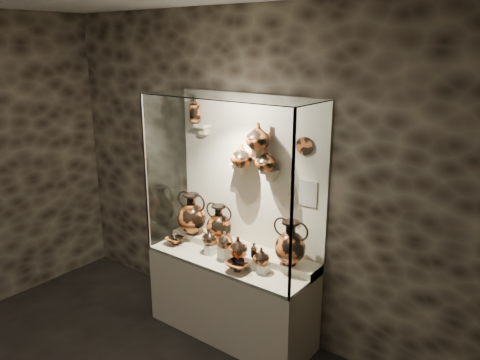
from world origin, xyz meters
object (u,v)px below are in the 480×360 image
(amphora_right, at_px, (290,243))
(kylix_right, at_px, (238,266))
(ovoid_vase_b, at_px, (258,136))
(jug_c, at_px, (238,246))
(kylix_left, at_px, (175,240))
(lekythos_small, at_px, (254,250))
(amphora_left, at_px, (192,214))
(jug_e, at_px, (261,256))
(lekythos_tall, at_px, (195,108))
(ovoid_vase_a, at_px, (242,155))
(jug_b, at_px, (225,240))
(amphora_mid, at_px, (219,223))
(jug_a, at_px, (210,236))
(ovoid_vase_c, at_px, (266,160))

(amphora_right, relative_size, kylix_right, 1.53)
(amphora_right, xyz_separation_m, ovoid_vase_b, (-0.40, 0.05, 0.93))
(jug_c, distance_m, ovoid_vase_b, 1.05)
(kylix_left, xyz_separation_m, ovoid_vase_b, (0.86, 0.27, 1.16))
(lekythos_small, bearing_deg, amphora_right, 45.70)
(amphora_left, height_order, lekythos_small, amphora_left)
(jug_e, distance_m, lekythos_tall, 1.63)
(ovoid_vase_a, bearing_deg, jug_c, -78.96)
(jug_b, height_order, kylix_right, jug_b)
(lekythos_small, xyz_separation_m, kylix_left, (-0.99, -0.04, -0.15))
(amphora_mid, bearing_deg, lekythos_tall, -179.19)
(amphora_mid, bearing_deg, jug_e, -1.13)
(lekythos_tall, distance_m, ovoid_vase_b, 0.84)
(amphora_mid, bearing_deg, jug_a, -69.25)
(jug_e, xyz_separation_m, kylix_left, (-1.07, -0.04, -0.11))
(jug_c, bearing_deg, amphora_left, 147.34)
(ovoid_vase_b, bearing_deg, amphora_left, -152.61)
(jug_c, distance_m, kylix_right, 0.19)
(amphora_right, xyz_separation_m, jug_b, (-0.62, -0.18, -0.07))
(jug_b, xyz_separation_m, jug_c, (0.17, -0.01, -0.02))
(lekythos_small, relative_size, ovoid_vase_a, 0.72)
(ovoid_vase_a, relative_size, ovoid_vase_b, 0.91)
(amphora_right, distance_m, kylix_right, 0.53)
(jug_b, bearing_deg, kylix_right, -28.57)
(jug_a, height_order, ovoid_vase_c, ovoid_vase_c)
(lekythos_tall, bearing_deg, kylix_right, -23.61)
(amphora_mid, xyz_separation_m, jug_e, (0.66, -0.19, -0.10))
(kylix_left, height_order, ovoid_vase_a, ovoid_vase_a)
(kylix_right, bearing_deg, ovoid_vase_b, 118.05)
(lekythos_tall, bearing_deg, ovoid_vase_c, -0.68)
(amphora_right, bearing_deg, jug_c, -165.59)
(amphora_left, bearing_deg, ovoid_vase_c, -4.30)
(ovoid_vase_a, relative_size, ovoid_vase_c, 1.08)
(jug_e, bearing_deg, jug_c, 171.13)
(jug_b, bearing_deg, amphora_right, 12.86)
(jug_c, height_order, ovoid_vase_a, ovoid_vase_a)
(kylix_left, relative_size, ovoid_vase_c, 1.15)
(amphora_left, height_order, jug_a, amphora_left)
(jug_c, relative_size, kylix_left, 0.81)
(jug_c, relative_size, lekythos_tall, 0.63)
(amphora_mid, height_order, jug_a, amphora_mid)
(jug_b, bearing_deg, jug_c, -5.57)
(ovoid_vase_c, bearing_deg, kylix_right, -79.95)
(jug_b, height_order, lekythos_tall, lekythos_tall)
(lekythos_tall, distance_m, ovoid_vase_c, 0.99)
(lekythos_tall, xyz_separation_m, ovoid_vase_a, (0.63, -0.05, -0.39))
(amphora_right, height_order, ovoid_vase_b, ovoid_vase_b)
(lekythos_tall, bearing_deg, amphora_left, -77.50)
(jug_e, bearing_deg, ovoid_vase_b, 121.70)
(kylix_left, xyz_separation_m, ovoid_vase_a, (0.66, 0.28, 0.95))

